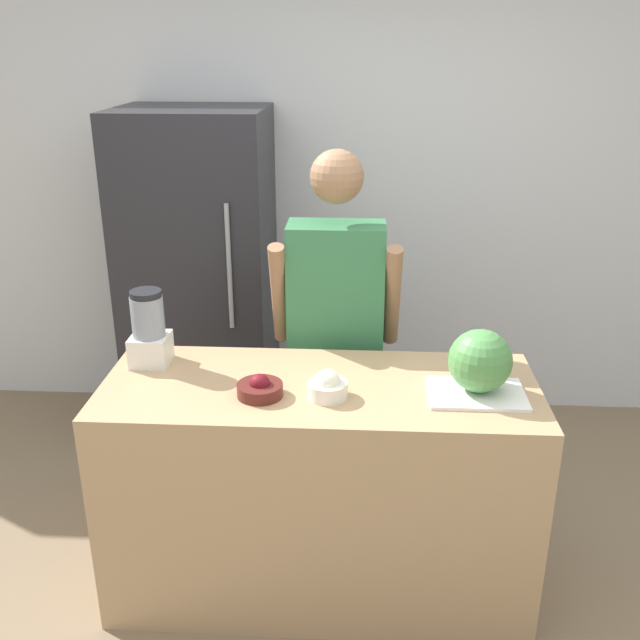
{
  "coord_description": "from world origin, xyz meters",
  "views": [
    {
      "loc": [
        0.14,
        -2.08,
        2.14
      ],
      "look_at": [
        0.0,
        0.36,
        1.17
      ],
      "focal_mm": 40.0,
      "sensor_mm": 36.0,
      "label": 1
    }
  ],
  "objects_px": {
    "refrigerator": "(200,279)",
    "bowl_cream": "(328,387)",
    "watermelon": "(480,361)",
    "blender": "(149,330)",
    "bowl_cherries": "(260,388)",
    "person": "(335,339)"
  },
  "relations": [
    {
      "from": "refrigerator",
      "to": "bowl_cream",
      "type": "bearing_deg",
      "value": -60.72
    },
    {
      "from": "refrigerator",
      "to": "watermelon",
      "type": "xyz_separation_m",
      "value": [
        1.32,
        -1.3,
        0.14
      ]
    },
    {
      "from": "watermelon",
      "to": "blender",
      "type": "height_order",
      "value": "blender"
    },
    {
      "from": "refrigerator",
      "to": "watermelon",
      "type": "height_order",
      "value": "refrigerator"
    },
    {
      "from": "bowl_cream",
      "to": "bowl_cherries",
      "type": "bearing_deg",
      "value": -179.19
    },
    {
      "from": "refrigerator",
      "to": "person",
      "type": "xyz_separation_m",
      "value": [
        0.77,
        -0.75,
        -0.02
      ]
    },
    {
      "from": "refrigerator",
      "to": "bowl_cherries",
      "type": "relative_size",
      "value": 10.79
    },
    {
      "from": "person",
      "to": "watermelon",
      "type": "bearing_deg",
      "value": -45.53
    },
    {
      "from": "bowl_cherries",
      "to": "blender",
      "type": "relative_size",
      "value": 0.55
    },
    {
      "from": "watermelon",
      "to": "bowl_cream",
      "type": "height_order",
      "value": "watermelon"
    },
    {
      "from": "bowl_cream",
      "to": "blender",
      "type": "xyz_separation_m",
      "value": [
        -0.72,
        0.25,
        0.1
      ]
    },
    {
      "from": "blender",
      "to": "watermelon",
      "type": "bearing_deg",
      "value": -8.4
    },
    {
      "from": "bowl_cream",
      "to": "person",
      "type": "bearing_deg",
      "value": 89.48
    },
    {
      "from": "bowl_cherries",
      "to": "blender",
      "type": "xyz_separation_m",
      "value": [
        -0.47,
        0.26,
        0.11
      ]
    },
    {
      "from": "person",
      "to": "bowl_cherries",
      "type": "bearing_deg",
      "value": -112.09
    },
    {
      "from": "bowl_cream",
      "to": "watermelon",
      "type": "bearing_deg",
      "value": 6.69
    },
    {
      "from": "refrigerator",
      "to": "blender",
      "type": "distance_m",
      "value": 1.13
    },
    {
      "from": "watermelon",
      "to": "blender",
      "type": "distance_m",
      "value": 1.29
    },
    {
      "from": "watermelon",
      "to": "bowl_cream",
      "type": "xyz_separation_m",
      "value": [
        -0.55,
        -0.06,
        -0.09
      ]
    },
    {
      "from": "refrigerator",
      "to": "bowl_cherries",
      "type": "bearing_deg",
      "value": -69.24
    },
    {
      "from": "person",
      "to": "bowl_cherries",
      "type": "distance_m",
      "value": 0.68
    },
    {
      "from": "blender",
      "to": "bowl_cream",
      "type": "bearing_deg",
      "value": -19.29
    }
  ]
}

